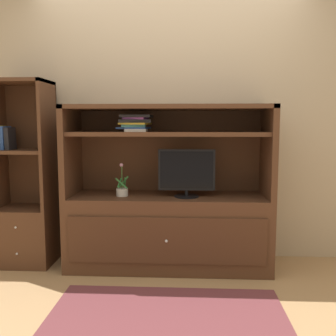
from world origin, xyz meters
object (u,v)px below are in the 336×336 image
object	(u,v)px
tv_monitor	(187,173)
bookshelf_tall	(26,205)
media_console	(168,215)
potted_plant	(122,191)
upright_book_row	(7,138)
magazine_stack	(135,123)

from	to	relation	value
tv_monitor	bookshelf_tall	xyz separation A→B (m)	(-1.47, 0.08, -0.32)
media_console	potted_plant	world-z (taller)	media_console
potted_plant	bookshelf_tall	xyz separation A→B (m)	(-0.90, 0.07, -0.16)
tv_monitor	upright_book_row	bearing A→B (deg)	177.68
potted_plant	magazine_stack	world-z (taller)	magazine_stack
bookshelf_tall	upright_book_row	distance (m)	0.63
media_console	bookshelf_tall	distance (m)	1.31
magazine_stack	upright_book_row	size ratio (longest dim) A/B	1.64
tv_monitor	magazine_stack	xyz separation A→B (m)	(-0.45, 0.06, 0.43)
magazine_stack	bookshelf_tall	distance (m)	1.27
potted_plant	media_console	bearing A→B (deg)	8.38
media_console	magazine_stack	xyz separation A→B (m)	(-0.29, -0.01, 0.82)
magazine_stack	upright_book_row	bearing A→B (deg)	179.79
bookshelf_tall	tv_monitor	bearing A→B (deg)	-2.99
tv_monitor	potted_plant	world-z (taller)	tv_monitor
magazine_stack	upright_book_row	xyz separation A→B (m)	(-1.16, 0.00, -0.13)
tv_monitor	bookshelf_tall	bearing A→B (deg)	177.01
media_console	tv_monitor	xyz separation A→B (m)	(0.16, -0.07, 0.39)
tv_monitor	potted_plant	size ratio (longest dim) A/B	1.69
upright_book_row	bookshelf_tall	bearing A→B (deg)	4.79
media_console	potted_plant	bearing A→B (deg)	-171.62
tv_monitor	media_console	bearing A→B (deg)	156.57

